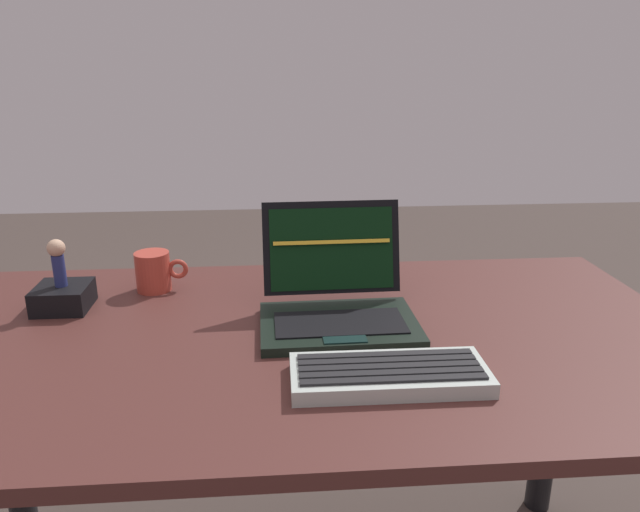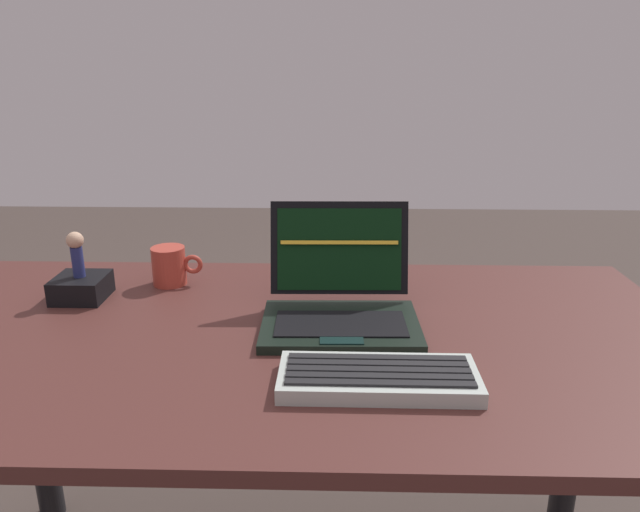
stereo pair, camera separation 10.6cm
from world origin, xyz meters
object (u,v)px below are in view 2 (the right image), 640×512
object	(u,v)px
laptop_front	(340,302)
external_keyboard	(378,378)
figurine_stand	(81,287)
figurine	(76,251)
coffee_mug	(170,266)

from	to	relation	value
laptop_front	external_keyboard	size ratio (longest dim) A/B	0.96
laptop_front	figurine_stand	size ratio (longest dim) A/B	2.84
external_keyboard	figurine_stand	xyz separation A→B (m)	(-0.61, 0.35, 0.01)
laptop_front	figurine	xyz separation A→B (m)	(-0.55, 0.11, 0.07)
external_keyboard	figurine	world-z (taller)	figurine
laptop_front	external_keyboard	xyz separation A→B (m)	(0.06, -0.24, -0.03)
external_keyboard	figurine	size ratio (longest dim) A/B	3.18
laptop_front	coffee_mug	size ratio (longest dim) A/B	2.62
figurine_stand	figurine	distance (m)	0.08
figurine_stand	figurine	size ratio (longest dim) A/B	1.08
figurine	coffee_mug	size ratio (longest dim) A/B	0.86
figurine	figurine_stand	bearing A→B (deg)	0.00
figurine_stand	figurine	bearing A→B (deg)	0.00
figurine	laptop_front	bearing A→B (deg)	-11.08
external_keyboard	laptop_front	bearing A→B (deg)	104.00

